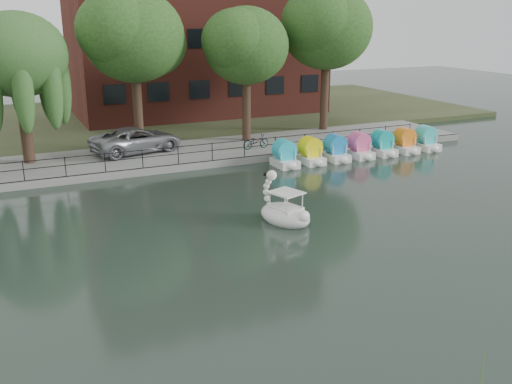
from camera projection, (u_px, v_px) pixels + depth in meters
ground_plane at (290, 259)px, 20.29m from camera, size 120.00×120.00×0.00m
promenade at (165, 156)px, 34.11m from camera, size 40.00×6.00×0.40m
kerb at (180, 168)px, 31.55m from camera, size 40.00×0.25×0.40m
land_strip at (117, 119)px, 46.26m from camera, size 60.00×22.00×0.36m
railing at (178, 150)px, 31.44m from camera, size 32.00×0.05×1.00m
apartment_building at (196, 1)px, 46.28m from camera, size 20.00×10.07×18.00m
willow_mid at (17, 55)px, 30.19m from camera, size 5.32×5.32×8.15m
broadleaf_center at (133, 37)px, 33.40m from camera, size 6.00×6.00×9.25m
broadleaf_right at (246, 46)px, 35.95m from camera, size 5.40×5.40×8.32m
broadleaf_far at (327, 28)px, 39.10m from camera, size 6.30×6.30×9.71m
minivan at (137, 138)px, 33.99m from camera, size 4.29×6.78×1.75m
bicycle at (256, 141)px, 35.03m from camera, size 0.70×1.75×1.00m
swan_boat at (284, 211)px, 23.82m from camera, size 2.23×2.81×2.08m
pedal_boat_row at (359, 148)px, 34.49m from camera, size 11.35×1.70×1.40m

